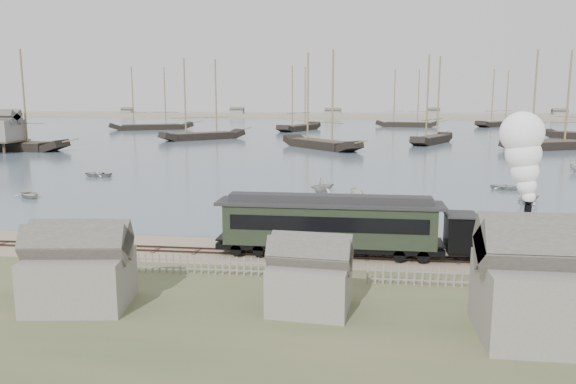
# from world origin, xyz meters

# --- Properties ---
(ground) EXTENTS (600.00, 600.00, 0.00)m
(ground) POSITION_xyz_m (0.00, 0.00, 0.00)
(ground) COLOR tan
(ground) RESTS_ON ground
(harbor_water) EXTENTS (600.00, 336.00, 0.06)m
(harbor_water) POSITION_xyz_m (0.00, 170.00, 0.03)
(harbor_water) COLOR #4B606C
(harbor_water) RESTS_ON ground
(rail_track) EXTENTS (120.00, 1.80, 0.16)m
(rail_track) POSITION_xyz_m (0.00, -2.00, 0.04)
(rail_track) COLOR #33221B
(rail_track) RESTS_ON ground
(picket_fence_west) EXTENTS (19.00, 0.10, 1.20)m
(picket_fence_west) POSITION_xyz_m (-6.50, -7.00, 0.00)
(picket_fence_west) COLOR slate
(picket_fence_west) RESTS_ON ground
(picket_fence_east) EXTENTS (15.00, 0.10, 1.20)m
(picket_fence_east) POSITION_xyz_m (12.50, -7.50, 0.00)
(picket_fence_east) COLOR slate
(picket_fence_east) RESTS_ON ground
(shed_left) EXTENTS (5.00, 4.00, 4.10)m
(shed_left) POSITION_xyz_m (-10.00, -13.00, 0.00)
(shed_left) COLOR slate
(shed_left) RESTS_ON ground
(shed_mid) EXTENTS (4.00, 3.50, 3.60)m
(shed_mid) POSITION_xyz_m (2.00, -12.00, 0.00)
(shed_mid) COLOR slate
(shed_mid) RESTS_ON ground
(shed_right) EXTENTS (6.00, 5.00, 5.10)m
(shed_right) POSITION_xyz_m (13.00, -14.00, 0.00)
(shed_right) COLOR slate
(shed_right) RESTS_ON ground
(far_spit) EXTENTS (500.00, 20.00, 1.80)m
(far_spit) POSITION_xyz_m (0.00, 250.00, 0.00)
(far_spit) COLOR gray
(far_spit) RESTS_ON ground
(locomotive) EXTENTS (7.69, 2.87, 9.59)m
(locomotive) POSITION_xyz_m (14.57, -2.00, 4.42)
(locomotive) COLOR black
(locomotive) RESTS_ON ground
(passenger_coach) EXTENTS (15.35, 2.96, 3.73)m
(passenger_coach) POSITION_xyz_m (2.39, -2.00, 2.34)
(passenger_coach) COLOR black
(passenger_coach) RESTS_ON ground
(beached_dinghy) EXTENTS (4.31, 4.79, 0.82)m
(beached_dinghy) POSITION_xyz_m (-2.65, 0.22, 0.41)
(beached_dinghy) COLOR beige
(beached_dinghy) RESTS_ON ground
(rowboat_0) EXTENTS (4.07, 4.16, 0.70)m
(rowboat_0) POSITION_xyz_m (-30.93, 16.01, 0.41)
(rowboat_0) COLOR beige
(rowboat_0) RESTS_ON harbor_water
(rowboat_1) EXTENTS (4.01, 4.11, 1.65)m
(rowboat_1) POSITION_xyz_m (0.18, 23.58, 0.88)
(rowboat_1) COLOR beige
(rowboat_1) RESTS_ON harbor_water
(rowboat_2) EXTENTS (3.71, 1.79, 1.38)m
(rowboat_2) POSITION_xyz_m (4.15, 17.46, 0.75)
(rowboat_2) COLOR beige
(rowboat_2) RESTS_ON harbor_water
(rowboat_3) EXTENTS (3.52, 4.10, 0.72)m
(rowboat_3) POSITION_xyz_m (21.45, 28.13, 0.42)
(rowboat_3) COLOR beige
(rowboat_3) RESTS_ON harbor_water
(rowboat_4) EXTENTS (3.41, 3.56, 1.45)m
(rowboat_4) POSITION_xyz_m (21.54, 19.48, 0.78)
(rowboat_4) COLOR beige
(rowboat_4) RESTS_ON harbor_water
(rowboat_5) EXTENTS (4.11, 2.56, 1.49)m
(rowboat_5) POSITION_xyz_m (35.19, 45.56, 0.80)
(rowboat_5) COLOR beige
(rowboat_5) RESTS_ON harbor_water
(rowboat_6) EXTENTS (3.14, 4.18, 0.82)m
(rowboat_6) POSITION_xyz_m (-31.03, 32.09, 0.47)
(rowboat_6) COLOR beige
(rowboat_6) RESTS_ON harbor_water
(schooner_0) EXTENTS (25.12, 7.99, 20.00)m
(schooner_0) POSITION_xyz_m (-65.75, 65.03, 10.06)
(schooner_0) COLOR black
(schooner_0) RESTS_ON harbor_water
(schooner_1) EXTENTS (19.62, 19.31, 20.00)m
(schooner_1) POSITION_xyz_m (-34.81, 97.52, 10.06)
(schooner_1) COLOR black
(schooner_1) RESTS_ON harbor_water
(schooner_2) EXTENTS (18.60, 20.73, 20.00)m
(schooner_2) POSITION_xyz_m (-3.86, 77.27, 10.06)
(schooner_2) COLOR black
(schooner_2) RESTS_ON harbor_water
(schooner_3) EXTENTS (12.13, 18.49, 20.00)m
(schooner_3) POSITION_xyz_m (20.62, 92.48, 10.06)
(schooner_3) COLOR black
(schooner_3) RESTS_ON harbor_water
(schooner_4) EXTENTS (21.69, 13.63, 20.00)m
(schooner_4) POSITION_xyz_m (42.59, 80.51, 10.06)
(schooner_4) COLOR black
(schooner_4) RESTS_ON harbor_water
(schooner_6) EXTENTS (25.96, 18.17, 20.00)m
(schooner_6) POSITION_xyz_m (-62.63, 135.22, 10.06)
(schooner_6) COLOR black
(schooner_6) RESTS_ON harbor_water
(schooner_7) EXTENTS (12.98, 22.86, 20.00)m
(schooner_7) POSITION_xyz_m (-14.87, 137.04, 10.06)
(schooner_7) COLOR black
(schooner_7) RESTS_ON harbor_water
(schooner_8) EXTENTS (21.80, 8.13, 20.00)m
(schooner_8) POSITION_xyz_m (20.24, 161.89, 10.06)
(schooner_8) COLOR black
(schooner_8) RESTS_ON harbor_water
(schooner_9) EXTENTS (20.33, 20.34, 20.00)m
(schooner_9) POSITION_xyz_m (53.35, 170.22, 10.06)
(schooner_9) COLOR black
(schooner_9) RESTS_ON harbor_water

